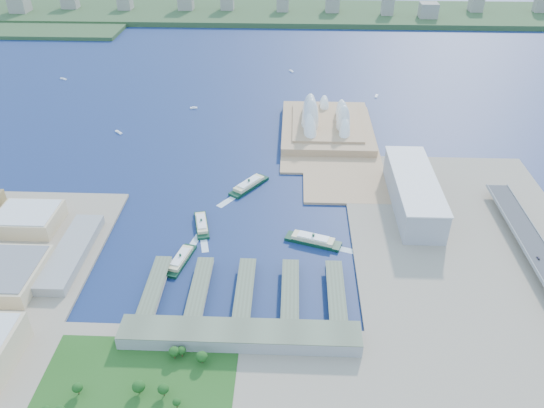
{
  "coord_description": "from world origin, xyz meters",
  "views": [
    {
      "loc": [
        54.22,
        -441.63,
        339.73
      ],
      "look_at": [
        33.93,
        52.01,
        18.0
      ],
      "focal_mm": 35.0,
      "sensor_mm": 36.0,
      "label": 1
    }
  ],
  "objects_px": {
    "ferry_d": "(313,238)",
    "ferry_a": "(201,223)",
    "car_c": "(538,258)",
    "opera_house": "(327,112)",
    "ferry_c": "(181,258)",
    "ferry_b": "(249,183)",
    "toaster_building": "(413,192)"
  },
  "relations": [
    {
      "from": "ferry_a",
      "to": "ferry_d",
      "type": "height_order",
      "value": "ferry_d"
    },
    {
      "from": "opera_house",
      "to": "ferry_d",
      "type": "distance_m",
      "value": 275.94
    },
    {
      "from": "toaster_building",
      "to": "ferry_b",
      "type": "xyz_separation_m",
      "value": [
        -192.07,
        36.25,
        -14.81
      ]
    },
    {
      "from": "ferry_c",
      "to": "ferry_d",
      "type": "relative_size",
      "value": 0.88
    },
    {
      "from": "ferry_d",
      "to": "car_c",
      "type": "xyz_separation_m",
      "value": [
        216.8,
        -36.0,
        9.96
      ]
    },
    {
      "from": "ferry_b",
      "to": "ferry_c",
      "type": "height_order",
      "value": "ferry_b"
    },
    {
      "from": "toaster_building",
      "to": "ferry_a",
      "type": "height_order",
      "value": "toaster_building"
    },
    {
      "from": "ferry_b",
      "to": "ferry_d",
      "type": "bearing_deg",
      "value": -19.84
    },
    {
      "from": "ferry_a",
      "to": "ferry_c",
      "type": "bearing_deg",
      "value": -113.8
    },
    {
      "from": "opera_house",
      "to": "car_c",
      "type": "bearing_deg",
      "value": -58.32
    },
    {
      "from": "ferry_a",
      "to": "ferry_b",
      "type": "bearing_deg",
      "value": 48.28
    },
    {
      "from": "ferry_c",
      "to": "ferry_d",
      "type": "xyz_separation_m",
      "value": [
        133.65,
        37.55,
        0.69
      ]
    },
    {
      "from": "car_c",
      "to": "ferry_a",
      "type": "bearing_deg",
      "value": -10.16
    },
    {
      "from": "ferry_c",
      "to": "ferry_b",
      "type": "bearing_deg",
      "value": -97.76
    },
    {
      "from": "toaster_building",
      "to": "car_c",
      "type": "bearing_deg",
      "value": -47.3
    },
    {
      "from": "ferry_c",
      "to": "car_c",
      "type": "height_order",
      "value": "car_c"
    },
    {
      "from": "ferry_a",
      "to": "ferry_d",
      "type": "distance_m",
      "value": 124.63
    },
    {
      "from": "ferry_a",
      "to": "ferry_b",
      "type": "xyz_separation_m",
      "value": [
        45.88,
        84.94,
        0.86
      ]
    },
    {
      "from": "car_c",
      "to": "ferry_b",
      "type": "bearing_deg",
      "value": -26.44
    },
    {
      "from": "opera_house",
      "to": "ferry_d",
      "type": "bearing_deg",
      "value": -95.39
    },
    {
      "from": "ferry_a",
      "to": "car_c",
      "type": "bearing_deg",
      "value": -23.51
    },
    {
      "from": "opera_house",
      "to": "ferry_a",
      "type": "distance_m",
      "value": 290.64
    },
    {
      "from": "ferry_a",
      "to": "ferry_b",
      "type": "distance_m",
      "value": 96.54
    },
    {
      "from": "ferry_d",
      "to": "toaster_building",
      "type": "bearing_deg",
      "value": -39.3
    },
    {
      "from": "ferry_b",
      "to": "ferry_c",
      "type": "xyz_separation_m",
      "value": [
        -57.39,
        -147.26,
        -0.76
      ]
    },
    {
      "from": "ferry_c",
      "to": "opera_house",
      "type": "bearing_deg",
      "value": -103.62
    },
    {
      "from": "car_c",
      "to": "ferry_c",
      "type": "bearing_deg",
      "value": 0.25
    },
    {
      "from": "ferry_d",
      "to": "ferry_a",
      "type": "bearing_deg",
      "value": 96.84
    },
    {
      "from": "opera_house",
      "to": "toaster_building",
      "type": "bearing_deg",
      "value": -65.77
    },
    {
      "from": "ferry_a",
      "to": "car_c",
      "type": "distance_m",
      "value": 344.52
    },
    {
      "from": "ferry_b",
      "to": "car_c",
      "type": "xyz_separation_m",
      "value": [
        293.07,
        -145.71,
        9.89
      ]
    },
    {
      "from": "ferry_b",
      "to": "ferry_a",
      "type": "bearing_deg",
      "value": -83.02
    }
  ]
}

